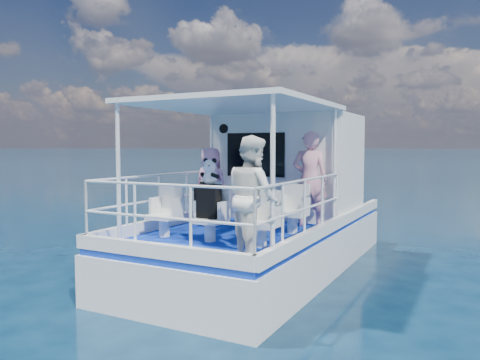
# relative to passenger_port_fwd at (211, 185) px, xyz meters

# --- Properties ---
(ground) EXTENTS (2000.00, 2000.00, 0.00)m
(ground) POSITION_rel_passenger_port_fwd_xyz_m (1.03, -0.62, -1.65)
(ground) COLOR #071F37
(ground) RESTS_ON ground
(hull) EXTENTS (3.00, 7.00, 1.60)m
(hull) POSITION_rel_passenger_port_fwd_xyz_m (1.03, 0.38, -1.65)
(hull) COLOR white
(hull) RESTS_ON ground
(deck) EXTENTS (2.90, 6.90, 0.10)m
(deck) POSITION_rel_passenger_port_fwd_xyz_m (1.03, 0.38, -0.80)
(deck) COLOR #0B2897
(deck) RESTS_ON hull
(cabin) EXTENTS (2.85, 2.00, 2.20)m
(cabin) POSITION_rel_passenger_port_fwd_xyz_m (1.03, 1.68, 0.35)
(cabin) COLOR white
(cabin) RESTS_ON deck
(canopy) EXTENTS (3.00, 3.20, 0.08)m
(canopy) POSITION_rel_passenger_port_fwd_xyz_m (1.03, -0.82, 1.49)
(canopy) COLOR white
(canopy) RESTS_ON cabin
(canopy_posts) EXTENTS (2.77, 2.97, 2.20)m
(canopy_posts) POSITION_rel_passenger_port_fwd_xyz_m (1.03, -0.87, 0.35)
(canopy_posts) COLOR white
(canopy_posts) RESTS_ON deck
(railings) EXTENTS (2.84, 3.59, 1.00)m
(railings) POSITION_rel_passenger_port_fwd_xyz_m (1.03, -1.19, -0.25)
(railings) COLOR white
(railings) RESTS_ON deck
(seat_port_fwd) EXTENTS (0.48, 0.46, 0.38)m
(seat_port_fwd) POSITION_rel_passenger_port_fwd_xyz_m (0.13, -0.42, -0.56)
(seat_port_fwd) COLOR silver
(seat_port_fwd) RESTS_ON deck
(seat_center_fwd) EXTENTS (0.48, 0.46, 0.38)m
(seat_center_fwd) POSITION_rel_passenger_port_fwd_xyz_m (1.03, -0.42, -0.56)
(seat_center_fwd) COLOR silver
(seat_center_fwd) RESTS_ON deck
(seat_stbd_fwd) EXTENTS (0.48, 0.46, 0.38)m
(seat_stbd_fwd) POSITION_rel_passenger_port_fwd_xyz_m (1.93, -0.42, -0.56)
(seat_stbd_fwd) COLOR silver
(seat_stbd_fwd) RESTS_ON deck
(seat_port_aft) EXTENTS (0.48, 0.46, 0.38)m
(seat_port_aft) POSITION_rel_passenger_port_fwd_xyz_m (0.13, -1.72, -0.56)
(seat_port_aft) COLOR silver
(seat_port_aft) RESTS_ON deck
(seat_center_aft) EXTENTS (0.48, 0.46, 0.38)m
(seat_center_aft) POSITION_rel_passenger_port_fwd_xyz_m (1.03, -1.72, -0.56)
(seat_center_aft) COLOR silver
(seat_center_aft) RESTS_ON deck
(seat_stbd_aft) EXTENTS (0.48, 0.46, 0.38)m
(seat_stbd_aft) POSITION_rel_passenger_port_fwd_xyz_m (1.93, -1.72, -0.56)
(seat_stbd_aft) COLOR silver
(seat_stbd_aft) RESTS_ON deck
(passenger_port_fwd) EXTENTS (0.57, 0.42, 1.50)m
(passenger_port_fwd) POSITION_rel_passenger_port_fwd_xyz_m (0.00, 0.00, 0.00)
(passenger_port_fwd) COLOR #EC99C0
(passenger_port_fwd) RESTS_ON deck
(passenger_stbd_fwd) EXTENTS (0.75, 0.59, 1.80)m
(passenger_stbd_fwd) POSITION_rel_passenger_port_fwd_xyz_m (1.96, 0.39, 0.15)
(passenger_stbd_fwd) COLOR pink
(passenger_stbd_fwd) RESTS_ON deck
(passenger_stbd_aft) EXTENTS (1.03, 1.00, 1.66)m
(passenger_stbd_aft) POSITION_rel_passenger_port_fwd_xyz_m (2.12, -2.40, 0.08)
(passenger_stbd_aft) COLOR white
(passenger_stbd_aft) RESTS_ON deck
(backpack_port) EXTENTS (0.30, 0.17, 0.40)m
(backpack_port) POSITION_rel_passenger_port_fwd_xyz_m (0.10, -0.45, -0.17)
(backpack_port) COLOR black
(backpack_port) RESTS_ON seat_port_fwd
(backpack_center) EXTENTS (0.36, 0.20, 0.53)m
(backpack_center) POSITION_rel_passenger_port_fwd_xyz_m (1.02, -1.73, -0.11)
(backpack_center) COLOR black
(backpack_center) RESTS_ON seat_center_aft
(compact_camera) EXTENTS (0.11, 0.06, 0.06)m
(compact_camera) POSITION_rel_passenger_port_fwd_xyz_m (0.10, -0.45, 0.06)
(compact_camera) COLOR black
(compact_camera) RESTS_ON backpack_port
(panda) EXTENTS (0.27, 0.22, 0.41)m
(panda) POSITION_rel_passenger_port_fwd_xyz_m (1.02, -1.71, 0.37)
(panda) COLOR white
(panda) RESTS_ON backpack_center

